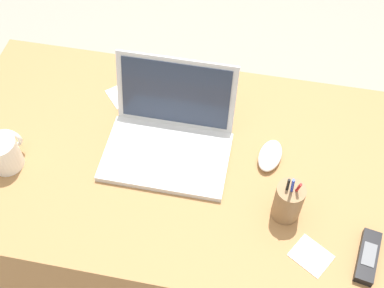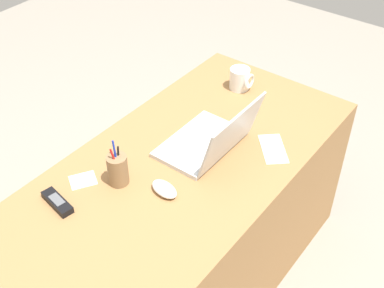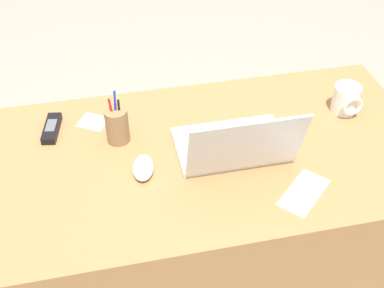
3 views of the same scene
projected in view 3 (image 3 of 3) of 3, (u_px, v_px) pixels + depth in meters
ground_plane at (184, 285)px, 1.99m from camera, size 6.00×6.00×0.00m
desk at (183, 229)px, 1.77m from camera, size 1.57×0.73×0.70m
laptop at (236, 145)px, 1.50m from camera, size 0.34×0.28×0.23m
computer_mouse at (143, 168)px, 1.47m from camera, size 0.08×0.12×0.03m
coffee_mug_white at (346, 99)px, 1.67m from camera, size 0.09×0.10×0.10m
cordless_phone at (52, 128)px, 1.62m from camera, size 0.07×0.14×0.03m
pen_holder at (117, 125)px, 1.55m from camera, size 0.07×0.07×0.18m
paper_note_near_laptop at (93, 122)px, 1.66m from camera, size 0.12×0.11×0.00m
paper_note_left at (304, 193)px, 1.41m from camera, size 0.19×0.18×0.00m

